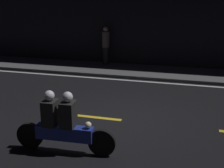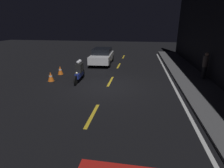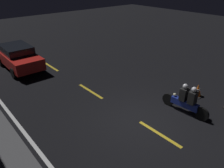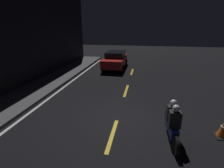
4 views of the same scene
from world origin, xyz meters
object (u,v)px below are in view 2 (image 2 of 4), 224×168
(sedan_white, at_px, (102,56))
(traffic_cone_mid, at_px, (51,77))
(motorcycle, at_px, (79,71))
(pedestrian, at_px, (205,65))
(traffic_cone_near, at_px, (60,70))

(sedan_white, bearing_deg, traffic_cone_mid, -23.38)
(motorcycle, bearing_deg, pedestrian, 97.03)
(sedan_white, relative_size, traffic_cone_mid, 6.59)
(motorcycle, xyz_separation_m, traffic_cone_near, (-1.16, -1.87, -0.32))
(motorcycle, relative_size, traffic_cone_mid, 3.49)
(motorcycle, height_order, traffic_cone_mid, motorcycle)
(motorcycle, relative_size, pedestrian, 1.29)
(motorcycle, relative_size, traffic_cone_near, 3.39)
(pedestrian, bearing_deg, traffic_cone_mid, -79.28)
(sedan_white, bearing_deg, pedestrian, 60.55)
(sedan_white, xyz_separation_m, pedestrian, (3.84, 7.59, 0.23))
(motorcycle, bearing_deg, traffic_cone_mid, -79.07)
(sedan_white, height_order, traffic_cone_near, sedan_white)
(traffic_cone_mid, distance_m, pedestrian, 9.94)
(traffic_cone_near, bearing_deg, sedan_white, 151.28)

